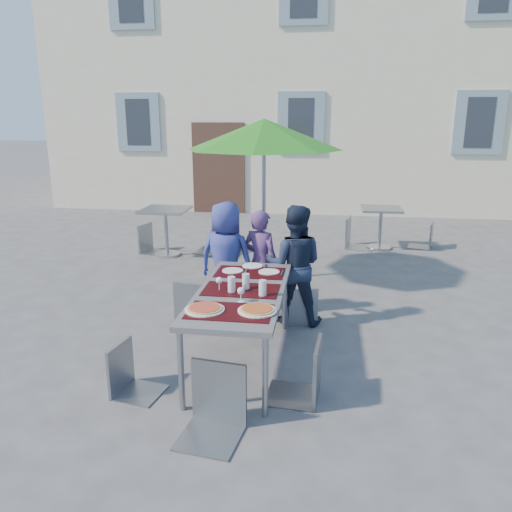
% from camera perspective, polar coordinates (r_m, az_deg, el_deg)
% --- Properties ---
extents(ground, '(90.00, 90.00, 0.00)m').
position_cam_1_polar(ground, '(5.28, -0.15, -10.38)').
color(ground, '#48484B').
rests_on(ground, ground).
extents(building, '(13.60, 8.20, 11.10)m').
position_cam_1_polar(building, '(16.41, 6.26, 24.36)').
color(building, beige).
rests_on(building, ground).
extents(dining_table, '(0.80, 1.85, 0.76)m').
position_cam_1_polar(dining_table, '(4.70, -1.72, -4.53)').
color(dining_table, '#414146').
rests_on(dining_table, ground).
extents(pizza_near_left, '(0.33, 0.33, 0.03)m').
position_cam_1_polar(pizza_near_left, '(4.21, -5.89, -6.01)').
color(pizza_near_left, white).
rests_on(pizza_near_left, dining_table).
extents(pizza_near_right, '(0.33, 0.33, 0.03)m').
position_cam_1_polar(pizza_near_right, '(4.16, 0.14, -6.16)').
color(pizza_near_right, white).
rests_on(pizza_near_right, dining_table).
extents(glassware, '(0.49, 0.40, 0.15)m').
position_cam_1_polar(glassware, '(4.58, -1.48, -3.33)').
color(glassware, silver).
rests_on(glassware, dining_table).
extents(place_settings, '(0.64, 0.42, 0.01)m').
position_cam_1_polar(place_settings, '(5.27, -0.50, -1.53)').
color(place_settings, white).
rests_on(place_settings, dining_table).
extents(child_0, '(0.74, 0.55, 1.38)m').
position_cam_1_polar(child_0, '(5.93, -3.42, -0.34)').
color(child_0, navy).
rests_on(child_0, ground).
extents(child_1, '(0.55, 0.46, 1.28)m').
position_cam_1_polar(child_1, '(5.94, 0.52, -0.78)').
color(child_1, '#56346C').
rests_on(child_1, ground).
extents(child_2, '(0.68, 0.40, 1.38)m').
position_cam_1_polar(child_2, '(5.68, 4.39, -1.04)').
color(child_2, '#1B243B').
rests_on(child_2, ground).
extents(chair_0, '(0.53, 0.54, 1.05)m').
position_cam_1_polar(chair_0, '(5.58, -6.84, -2.17)').
color(chair_0, gray).
rests_on(chair_0, ground).
extents(chair_1, '(0.49, 0.50, 0.87)m').
position_cam_1_polar(chair_1, '(5.87, 0.74, -2.37)').
color(chair_1, gray).
rests_on(chair_1, ground).
extents(chair_2, '(0.45, 0.45, 0.85)m').
position_cam_1_polar(chair_2, '(5.71, 5.14, -3.08)').
color(chair_2, gray).
rests_on(chair_2, ground).
extents(chair_3, '(0.44, 0.43, 0.84)m').
position_cam_1_polar(chair_3, '(4.41, -14.46, -9.35)').
color(chair_3, gray).
rests_on(chair_3, ground).
extents(chair_4, '(0.47, 0.47, 0.98)m').
position_cam_1_polar(chair_4, '(4.18, 5.71, -9.04)').
color(chair_4, gray).
rests_on(chair_4, ground).
extents(chair_5, '(0.50, 0.50, 1.00)m').
position_cam_1_polar(chair_5, '(3.75, -4.90, -11.80)').
color(chair_5, gray).
rests_on(chair_5, ground).
extents(patio_umbrella, '(2.17, 2.17, 2.30)m').
position_cam_1_polar(patio_umbrella, '(7.02, 0.93, 13.52)').
color(patio_umbrella, '#B8BBC0').
rests_on(patio_umbrella, ground).
extents(cafe_table_0, '(0.77, 0.77, 0.82)m').
position_cam_1_polar(cafe_table_0, '(8.66, -10.26, 3.86)').
color(cafe_table_0, '#B8BBC0').
rests_on(cafe_table_0, ground).
extents(bg_chair_l_0, '(0.51, 0.51, 0.95)m').
position_cam_1_polar(bg_chair_l_0, '(8.94, -12.12, 3.87)').
color(bg_chair_l_0, gray).
rests_on(bg_chair_l_0, ground).
extents(bg_chair_r_0, '(0.55, 0.55, 0.95)m').
position_cam_1_polar(bg_chair_r_0, '(8.70, -4.91, 3.87)').
color(bg_chair_r_0, gray).
rests_on(bg_chair_r_0, ground).
extents(cafe_table_1, '(0.70, 0.70, 0.75)m').
position_cam_1_polar(cafe_table_1, '(9.28, 14.06, 3.93)').
color(cafe_table_1, '#B8BBC0').
rests_on(cafe_table_1, ground).
extents(bg_chair_l_1, '(0.55, 0.54, 1.06)m').
position_cam_1_polar(bg_chair_l_1, '(9.25, 11.26, 4.75)').
color(bg_chair_l_1, gray).
rests_on(bg_chair_l_1, ground).
extents(bg_chair_r_1, '(0.49, 0.49, 0.90)m').
position_cam_1_polar(bg_chair_r_1, '(9.58, 18.97, 3.94)').
color(bg_chair_r_1, gray).
rests_on(bg_chair_r_1, ground).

